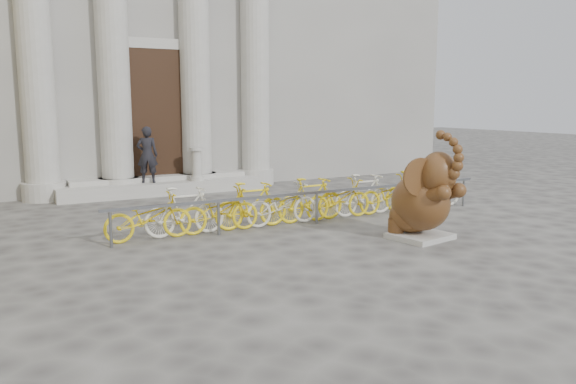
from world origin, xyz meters
TOP-DOWN VIEW (x-y plane):
  - ground at (0.00, 0.00)m, footprint 80.00×80.00m
  - classical_building at (0.00, 14.93)m, footprint 22.00×10.70m
  - entrance_steps at (0.00, 9.40)m, footprint 6.00×1.20m
  - elephant_statue at (2.86, 1.46)m, footprint 1.40×1.65m
  - bike_rack at (1.79, 3.91)m, footprint 9.24×0.53m
  - pedestrian at (-0.46, 9.30)m, footprint 0.69×0.57m
  - balustrade_post at (0.94, 9.10)m, footprint 0.40×0.40m

SIDE VIEW (x-z plane):
  - ground at x=0.00m, z-range 0.00..0.00m
  - entrance_steps at x=0.00m, z-range 0.00..0.36m
  - bike_rack at x=1.79m, z-range 0.00..1.00m
  - elephant_statue at x=2.86m, z-range -0.29..1.83m
  - balustrade_post at x=0.94m, z-range 0.32..1.31m
  - pedestrian at x=-0.46m, z-range 0.36..1.98m
  - classical_building at x=0.00m, z-range -0.02..11.98m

